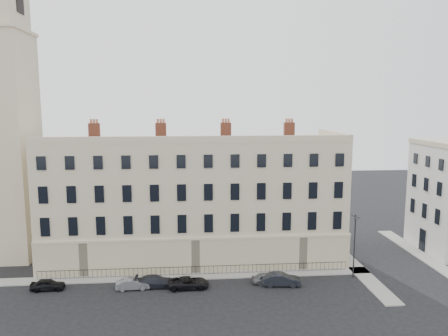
{
  "coord_description": "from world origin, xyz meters",
  "views": [
    {
      "loc": [
        -6.84,
        -42.03,
        19.35
      ],
      "look_at": [
        -2.39,
        10.0,
        11.62
      ],
      "focal_mm": 35.0,
      "sensor_mm": 36.0,
      "label": 1
    }
  ],
  "objects": [
    {
      "name": "ground",
      "position": [
        0.0,
        0.0,
        0.0
      ],
      "size": [
        160.0,
        160.0,
        0.0
      ],
      "primitive_type": "plane",
      "color": "black",
      "rests_on": "ground"
    },
    {
      "name": "pavement_adjacent",
      "position": [
        23.0,
        10.0,
        0.06
      ],
      "size": [
        2.0,
        20.0,
        0.12
      ],
      "primitive_type": "cube",
      "color": "gray",
      "rests_on": "ground"
    },
    {
      "name": "car_c",
      "position": [
        -10.31,
        2.51,
        0.63
      ],
      "size": [
        4.36,
        1.81,
        1.26
      ],
      "primitive_type": "imported",
      "rotation": [
        0.0,
        0.0,
        1.58
      ],
      "color": "black",
      "rests_on": "ground"
    },
    {
      "name": "terrace",
      "position": [
        -5.97,
        11.97,
        7.5
      ],
      "size": [
        36.22,
        12.22,
        17.0
      ],
      "color": "beige",
      "rests_on": "ground"
    },
    {
      "name": "pavement_east_return",
      "position": [
        13.0,
        8.0,
        0.06
      ],
      "size": [
        2.0,
        24.0,
        0.12
      ],
      "primitive_type": "cube",
      "color": "gray",
      "rests_on": "ground"
    },
    {
      "name": "car_d",
      "position": [
        -6.83,
        1.93,
        0.6
      ],
      "size": [
        4.38,
        2.12,
        1.2
      ],
      "primitive_type": "imported",
      "rotation": [
        0.0,
        0.0,
        1.6
      ],
      "color": "black",
      "rests_on": "ground"
    },
    {
      "name": "pavement_terrace",
      "position": [
        -10.0,
        5.0,
        0.06
      ],
      "size": [
        48.0,
        2.0,
        0.12
      ],
      "primitive_type": "cube",
      "color": "gray",
      "rests_on": "ground"
    },
    {
      "name": "car_e",
      "position": [
        1.67,
        2.59,
        0.57
      ],
      "size": [
        3.44,
        1.68,
        1.13
      ],
      "primitive_type": "imported",
      "rotation": [
        0.0,
        0.0,
        1.68
      ],
      "color": "slate",
      "rests_on": "ground"
    },
    {
      "name": "car_f",
      "position": [
        3.06,
        1.75,
        0.68
      ],
      "size": [
        4.25,
        1.81,
        1.36
      ],
      "primitive_type": "imported",
      "rotation": [
        0.0,
        0.0,
        1.48
      ],
      "color": "black",
      "rests_on": "ground"
    },
    {
      "name": "streetlamp",
      "position": [
        11.53,
        3.11,
        4.03
      ],
      "size": [
        0.69,
        1.5,
        7.28
      ],
      "rotation": [
        0.0,
        0.0,
        0.37
      ],
      "color": "#27282C",
      "rests_on": "ground"
    },
    {
      "name": "car_b",
      "position": [
        -12.67,
        2.18,
        0.58
      ],
      "size": [
        3.58,
        1.45,
        1.16
      ],
      "primitive_type": "imported",
      "rotation": [
        0.0,
        0.0,
        1.64
      ],
      "color": "slate",
      "rests_on": "ground"
    },
    {
      "name": "railings",
      "position": [
        -6.0,
        5.4,
        0.55
      ],
      "size": [
        35.0,
        0.04,
        0.96
      ],
      "color": "black",
      "rests_on": "ground"
    },
    {
      "name": "car_a",
      "position": [
        -21.53,
        2.71,
        0.59
      ],
      "size": [
        3.53,
        1.54,
        1.19
      ],
      "primitive_type": "imported",
      "rotation": [
        0.0,
        0.0,
        1.61
      ],
      "color": "black",
      "rests_on": "ground"
    }
  ]
}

